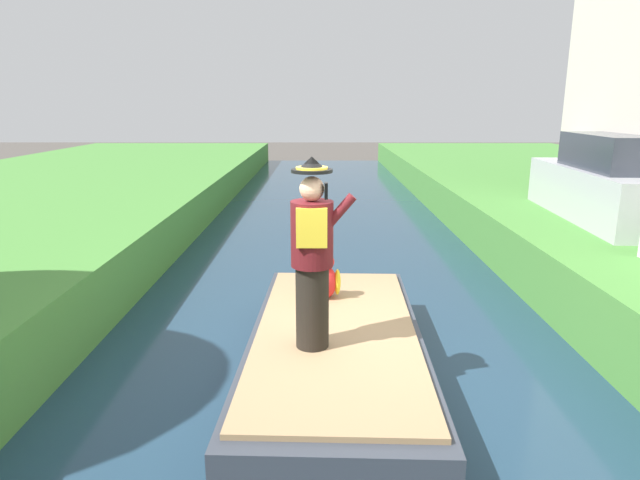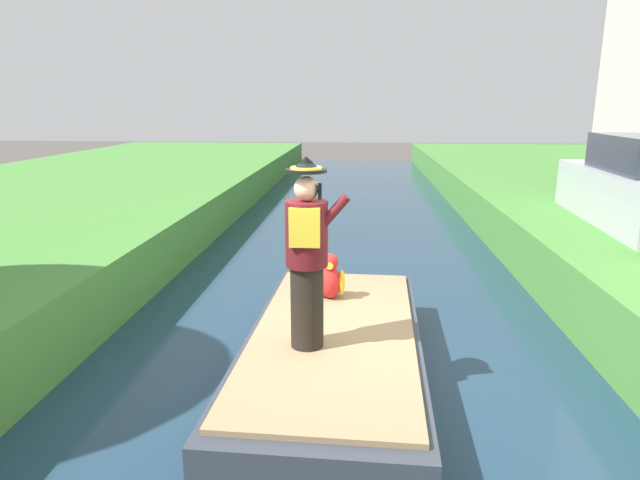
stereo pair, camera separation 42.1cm
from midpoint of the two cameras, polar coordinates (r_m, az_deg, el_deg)
ground_plane at (r=6.08m, az=3.51°, el=-15.65°), size 80.00×80.00×0.00m
canal_water at (r=6.06m, az=3.52°, el=-15.24°), size 5.90×48.00×0.10m
boat at (r=5.93m, az=3.57°, el=-12.08°), size 1.94×4.26×0.61m
person_pirate at (r=5.10m, az=1.00°, el=-1.61°), size 0.61×0.42×1.85m
parrot_plush at (r=6.60m, az=2.92°, el=-4.12°), size 0.36×0.35×0.57m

